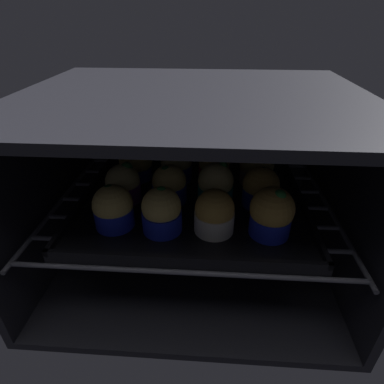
{
  "coord_description": "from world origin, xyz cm",
  "views": [
    {
      "loc": [
        3.42,
        -30.21,
        47.48
      ],
      "look_at": [
        0.0,
        20.28,
        17.34
      ],
      "focal_mm": 28.86,
      "sensor_mm": 36.0,
      "label": 1
    }
  ],
  "objects_px": {
    "muffin_row2_col1": "(176,164)",
    "muffin_row2_col0": "(136,163)",
    "muffin_row2_col3": "(256,167)",
    "muffin_row0_col2": "(214,213)",
    "muffin_row2_col2": "(214,166)",
    "muffin_row1_col2": "(216,185)",
    "muffin_row1_col3": "(261,188)",
    "muffin_row0_col1": "(162,211)",
    "muffin_row1_col0": "(123,184)",
    "muffin_row0_col3": "(271,213)",
    "muffin_row1_col1": "(169,185)",
    "baking_tray": "(192,204)",
    "muffin_row0_col0": "(113,208)"
  },
  "relations": [
    {
      "from": "baking_tray",
      "to": "muffin_row2_col1",
      "type": "relative_size",
      "value": 5.5
    },
    {
      "from": "muffin_row1_col3",
      "to": "muffin_row2_col1",
      "type": "bearing_deg",
      "value": 151.96
    },
    {
      "from": "muffin_row0_col3",
      "to": "muffin_row2_col3",
      "type": "relative_size",
      "value": 1.08
    },
    {
      "from": "muffin_row0_col1",
      "to": "muffin_row0_col3",
      "type": "distance_m",
      "value": 0.18
    },
    {
      "from": "baking_tray",
      "to": "muffin_row1_col1",
      "type": "bearing_deg",
      "value": 176.03
    },
    {
      "from": "muffin_row0_col2",
      "to": "muffin_row1_col2",
      "type": "bearing_deg",
      "value": 88.9
    },
    {
      "from": "muffin_row0_col1",
      "to": "muffin_row1_col2",
      "type": "distance_m",
      "value": 0.13
    },
    {
      "from": "muffin_row0_col2",
      "to": "muffin_row1_col1",
      "type": "bearing_deg",
      "value": 133.95
    },
    {
      "from": "baking_tray",
      "to": "muffin_row1_col3",
      "type": "height_order",
      "value": "muffin_row1_col3"
    },
    {
      "from": "muffin_row0_col2",
      "to": "muffin_row2_col0",
      "type": "height_order",
      "value": "muffin_row2_col0"
    },
    {
      "from": "muffin_row1_col2",
      "to": "muffin_row2_col2",
      "type": "distance_m",
      "value": 0.09
    },
    {
      "from": "baking_tray",
      "to": "muffin_row0_col1",
      "type": "height_order",
      "value": "muffin_row0_col1"
    },
    {
      "from": "baking_tray",
      "to": "muffin_row1_col0",
      "type": "distance_m",
      "value": 0.14
    },
    {
      "from": "muffin_row1_col2",
      "to": "muffin_row1_col3",
      "type": "distance_m",
      "value": 0.08
    },
    {
      "from": "muffin_row1_col0",
      "to": "muffin_row1_col2",
      "type": "xyz_separation_m",
      "value": [
        0.18,
        0.0,
        0.0
      ]
    },
    {
      "from": "muffin_row0_col1",
      "to": "muffin_row2_col1",
      "type": "relative_size",
      "value": 1.04
    },
    {
      "from": "baking_tray",
      "to": "muffin_row2_col3",
      "type": "xyz_separation_m",
      "value": [
        0.13,
        0.09,
        0.04
      ]
    },
    {
      "from": "muffin_row2_col1",
      "to": "muffin_row2_col2",
      "type": "bearing_deg",
      "value": -1.03
    },
    {
      "from": "muffin_row1_col2",
      "to": "muffin_row2_col1",
      "type": "distance_m",
      "value": 0.12
    },
    {
      "from": "muffin_row1_col2",
      "to": "muffin_row2_col3",
      "type": "bearing_deg",
      "value": 44.97
    },
    {
      "from": "baking_tray",
      "to": "muffin_row2_col1",
      "type": "distance_m",
      "value": 0.11
    },
    {
      "from": "muffin_row0_col0",
      "to": "muffin_row2_col3",
      "type": "height_order",
      "value": "muffin_row2_col3"
    },
    {
      "from": "muffin_row1_col0",
      "to": "muffin_row2_col2",
      "type": "bearing_deg",
      "value": 27.37
    },
    {
      "from": "muffin_row2_col0",
      "to": "muffin_row2_col3",
      "type": "relative_size",
      "value": 0.97
    },
    {
      "from": "muffin_row2_col1",
      "to": "muffin_row2_col2",
      "type": "height_order",
      "value": "muffin_row2_col2"
    },
    {
      "from": "muffin_row0_col1",
      "to": "muffin_row2_col3",
      "type": "xyz_separation_m",
      "value": [
        0.17,
        0.18,
        0.0
      ]
    },
    {
      "from": "muffin_row1_col2",
      "to": "muffin_row1_col1",
      "type": "bearing_deg",
      "value": 178.81
    },
    {
      "from": "muffin_row0_col0",
      "to": "muffin_row2_col0",
      "type": "bearing_deg",
      "value": 90.16
    },
    {
      "from": "muffin_row1_col3",
      "to": "muffin_row2_col3",
      "type": "distance_m",
      "value": 0.09
    },
    {
      "from": "muffin_row2_col1",
      "to": "muffin_row2_col0",
      "type": "bearing_deg",
      "value": 179.68
    },
    {
      "from": "muffin_row0_col2",
      "to": "muffin_row1_col0",
      "type": "bearing_deg",
      "value": 153.85
    },
    {
      "from": "muffin_row0_col0",
      "to": "muffin_row0_col3",
      "type": "relative_size",
      "value": 0.87
    },
    {
      "from": "muffin_row2_col2",
      "to": "muffin_row2_col3",
      "type": "relative_size",
      "value": 1.01
    },
    {
      "from": "muffin_row0_col2",
      "to": "muffin_row2_col1",
      "type": "xyz_separation_m",
      "value": [
        -0.08,
        0.18,
        0.0
      ]
    },
    {
      "from": "muffin_row0_col2",
      "to": "muffin_row1_col1",
      "type": "height_order",
      "value": "same"
    },
    {
      "from": "muffin_row2_col3",
      "to": "muffin_row0_col2",
      "type": "bearing_deg",
      "value": -116.74
    },
    {
      "from": "muffin_row1_col0",
      "to": "muffin_row1_col1",
      "type": "xyz_separation_m",
      "value": [
        0.09,
        0.0,
        -0.0
      ]
    },
    {
      "from": "muffin_row1_col1",
      "to": "muffin_row1_col3",
      "type": "relative_size",
      "value": 0.99
    },
    {
      "from": "muffin_row0_col3",
      "to": "muffin_row1_col0",
      "type": "xyz_separation_m",
      "value": [
        -0.27,
        0.09,
        -0.01
      ]
    },
    {
      "from": "muffin_row0_col3",
      "to": "muffin_row2_col3",
      "type": "height_order",
      "value": "muffin_row0_col3"
    },
    {
      "from": "muffin_row0_col1",
      "to": "muffin_row2_col1",
      "type": "xyz_separation_m",
      "value": [
        0.0,
        0.18,
        -0.0
      ]
    },
    {
      "from": "muffin_row2_col3",
      "to": "muffin_row0_col3",
      "type": "bearing_deg",
      "value": -88.68
    },
    {
      "from": "muffin_row1_col1",
      "to": "muffin_row2_col2",
      "type": "relative_size",
      "value": 0.93
    },
    {
      "from": "muffin_row1_col0",
      "to": "muffin_row1_col3",
      "type": "relative_size",
      "value": 1.01
    },
    {
      "from": "muffin_row0_col1",
      "to": "muffin_row0_col2",
      "type": "xyz_separation_m",
      "value": [
        0.09,
        0.0,
        -0.0
      ]
    },
    {
      "from": "muffin_row1_col2",
      "to": "muffin_row1_col3",
      "type": "xyz_separation_m",
      "value": [
        0.08,
        -0.0,
        -0.0
      ]
    },
    {
      "from": "muffin_row0_col3",
      "to": "muffin_row0_col0",
      "type": "bearing_deg",
      "value": 178.83
    },
    {
      "from": "muffin_row0_col1",
      "to": "muffin_row2_col1",
      "type": "height_order",
      "value": "muffin_row0_col1"
    },
    {
      "from": "muffin_row0_col1",
      "to": "muffin_row1_col1",
      "type": "relative_size",
      "value": 1.08
    },
    {
      "from": "muffin_row1_col0",
      "to": "muffin_row2_col0",
      "type": "xyz_separation_m",
      "value": [
        0.0,
        0.09,
        0.0
      ]
    }
  ]
}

